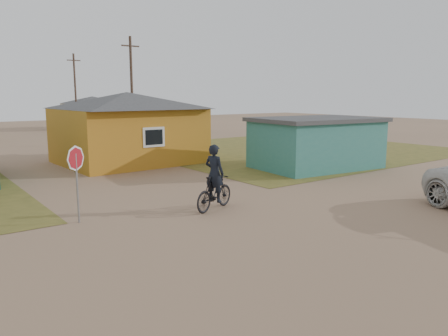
{
  "coord_description": "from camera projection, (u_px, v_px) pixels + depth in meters",
  "views": [
    {
      "loc": [
        -7.69,
        -8.67,
        3.73
      ],
      "look_at": [
        0.97,
        3.0,
        1.3
      ],
      "focal_mm": 35.0,
      "sensor_mm": 36.0,
      "label": 1
    }
  ],
  "objects": [
    {
      "name": "ground",
      "position": [
        261.0,
        232.0,
        12.0
      ],
      "size": [
        120.0,
        120.0,
        0.0
      ],
      "primitive_type": "plane",
      "color": "#947155"
    },
    {
      "name": "grass_ne",
      "position": [
        288.0,
        149.0,
        30.53
      ],
      "size": [
        20.0,
        18.0,
        0.0
      ],
      "primitive_type": "cube",
      "color": "olive",
      "rests_on": "ground"
    },
    {
      "name": "house_yellow",
      "position": [
        128.0,
        127.0,
        24.23
      ],
      "size": [
        7.72,
        6.76,
        3.9
      ],
      "color": "#BB791C",
      "rests_on": "ground"
    },
    {
      "name": "shed_turquoise",
      "position": [
        316.0,
        143.0,
        22.52
      ],
      "size": [
        6.71,
        4.93,
        2.6
      ],
      "color": "#397F73",
      "rests_on": "ground"
    },
    {
      "name": "house_beige_east",
      "position": [
        93.0,
        112.0,
        49.25
      ],
      "size": [
        6.95,
        6.05,
        3.6
      ],
      "color": "tan",
      "rests_on": "ground"
    },
    {
      "name": "utility_pole_near",
      "position": [
        132.0,
        90.0,
        32.56
      ],
      "size": [
        1.4,
        0.2,
        8.0
      ],
      "color": "#4A372C",
      "rests_on": "ground"
    },
    {
      "name": "utility_pole_far",
      "position": [
        75.0,
        91.0,
        45.82
      ],
      "size": [
        1.4,
        0.2,
        8.0
      ],
      "color": "#4A372C",
      "rests_on": "ground"
    },
    {
      "name": "stop_sign",
      "position": [
        76.0,
        166.0,
        12.65
      ],
      "size": [
        0.74,
        0.19,
        2.3
      ],
      "color": "gray",
      "rests_on": "ground"
    },
    {
      "name": "cyclist",
      "position": [
        214.0,
        186.0,
        14.28
      ],
      "size": [
        1.99,
        1.16,
        2.17
      ],
      "color": "black",
      "rests_on": "ground"
    }
  ]
}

